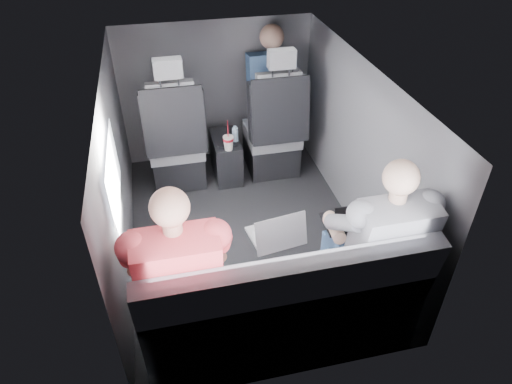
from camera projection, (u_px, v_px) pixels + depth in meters
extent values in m
plane|color=black|center=(245.00, 233.00, 3.73)|extent=(2.60, 2.60, 0.00)
plane|color=#B2B2AD|center=(242.00, 76.00, 2.93)|extent=(2.60, 2.60, 0.00)
cube|color=#56565B|center=(118.00, 179.00, 3.17)|extent=(0.02, 2.60, 1.35)
cube|color=#56565B|center=(359.00, 150.00, 3.50)|extent=(0.02, 2.60, 1.35)
cube|color=#56565B|center=(217.00, 92.00, 4.36)|extent=(1.80, 0.02, 1.35)
cube|color=#56565B|center=(296.00, 299.00, 2.31)|extent=(1.80, 0.02, 1.35)
cube|color=white|center=(114.00, 176.00, 2.81)|extent=(0.02, 0.75, 0.42)
cube|color=black|center=(280.00, 103.00, 3.87)|extent=(0.35, 0.11, 0.59)
cube|color=black|center=(178.00, 165.00, 4.29)|extent=(0.46, 0.48, 0.30)
cube|color=slate|center=(176.00, 145.00, 4.14)|extent=(0.48, 0.46, 0.14)
cube|color=slate|center=(173.00, 118.00, 3.76)|extent=(0.38, 0.18, 0.61)
cube|color=black|center=(147.00, 124.00, 3.74)|extent=(0.08, 0.21, 0.53)
cube|color=black|center=(200.00, 118.00, 3.82)|extent=(0.08, 0.21, 0.53)
cube|color=black|center=(174.00, 123.00, 3.71)|extent=(0.50, 0.11, 0.58)
cube|color=slate|center=(168.00, 68.00, 3.47)|extent=(0.22, 0.10, 0.15)
cube|color=black|center=(271.00, 154.00, 4.45)|extent=(0.46, 0.48, 0.30)
cube|color=slate|center=(272.00, 134.00, 4.30)|extent=(0.48, 0.46, 0.14)
cube|color=slate|center=(279.00, 107.00, 3.92)|extent=(0.38, 0.18, 0.61)
cube|color=black|center=(254.00, 113.00, 3.90)|extent=(0.08, 0.21, 0.53)
cube|color=black|center=(303.00, 108.00, 3.98)|extent=(0.08, 0.21, 0.53)
cube|color=black|center=(281.00, 112.00, 3.88)|extent=(0.50, 0.11, 0.58)
cube|color=slate|center=(282.00, 59.00, 3.63)|extent=(0.22, 0.10, 0.15)
cube|color=black|center=(226.00, 157.00, 4.31)|extent=(0.24, 0.48, 0.40)
cylinder|color=black|center=(222.00, 145.00, 4.08)|extent=(0.09, 0.09, 0.01)
cylinder|color=black|center=(234.00, 144.00, 4.10)|extent=(0.09, 0.09, 0.01)
cube|color=slate|center=(279.00, 313.00, 2.80)|extent=(1.60, 0.50, 0.45)
cube|color=slate|center=(293.00, 291.00, 2.35)|extent=(1.60, 0.17, 0.47)
cylinder|color=red|center=(228.00, 139.00, 3.97)|extent=(0.09, 0.09, 0.02)
cylinder|color=white|center=(228.00, 137.00, 3.96)|extent=(0.09, 0.09, 0.01)
cylinder|color=red|center=(228.00, 129.00, 3.91)|extent=(0.01, 0.01, 0.15)
cylinder|color=#9DB7D5|center=(235.00, 135.00, 4.10)|extent=(0.06, 0.06, 0.14)
cylinder|color=#9DB7D5|center=(235.00, 127.00, 4.05)|extent=(0.03, 0.03, 0.02)
cube|color=silver|center=(179.00, 249.00, 2.73)|extent=(0.35, 0.29, 0.02)
cube|color=silver|center=(179.00, 249.00, 2.72)|extent=(0.28, 0.17, 0.00)
cube|color=silver|center=(178.00, 240.00, 2.78)|extent=(0.10, 0.07, 0.00)
cube|color=silver|center=(179.00, 251.00, 2.55)|extent=(0.32, 0.13, 0.22)
cube|color=white|center=(179.00, 250.00, 2.56)|extent=(0.28, 0.11, 0.19)
cube|color=#B1B1B6|center=(275.00, 233.00, 2.85)|extent=(0.35, 0.27, 0.02)
cube|color=silver|center=(276.00, 233.00, 2.83)|extent=(0.28, 0.16, 0.00)
cube|color=#B1B1B6|center=(272.00, 225.00, 2.90)|extent=(0.10, 0.06, 0.00)
cube|color=#B1B1B6|center=(281.00, 234.00, 2.67)|extent=(0.33, 0.11, 0.21)
cube|color=white|center=(281.00, 233.00, 2.68)|extent=(0.29, 0.09, 0.18)
cube|color=black|center=(349.00, 222.00, 2.94)|extent=(0.34, 0.25, 0.02)
cube|color=black|center=(350.00, 222.00, 2.92)|extent=(0.28, 0.14, 0.00)
cube|color=black|center=(345.00, 214.00, 2.98)|extent=(0.10, 0.06, 0.00)
cube|color=black|center=(361.00, 222.00, 2.75)|extent=(0.33, 0.08, 0.22)
cube|color=white|center=(360.00, 221.00, 2.76)|extent=(0.29, 0.06, 0.19)
cube|color=#37373C|center=(160.00, 285.00, 2.60)|extent=(0.16, 0.47, 0.14)
cube|color=#37373C|center=(201.00, 278.00, 2.64)|extent=(0.16, 0.47, 0.14)
cube|color=#37373C|center=(164.00, 288.00, 2.96)|extent=(0.14, 0.14, 0.45)
cube|color=#37373C|center=(199.00, 282.00, 3.00)|extent=(0.14, 0.14, 0.45)
cube|color=#BC3E48|center=(179.00, 275.00, 2.31)|extent=(0.42, 0.29, 0.57)
sphere|color=tan|center=(170.00, 207.00, 2.09)|extent=(0.19, 0.19, 0.19)
cylinder|color=tan|center=(138.00, 257.00, 2.55)|extent=(0.12, 0.29, 0.13)
cylinder|color=tan|center=(213.00, 245.00, 2.62)|extent=(0.12, 0.29, 0.13)
cube|color=navy|center=(351.00, 253.00, 2.81)|extent=(0.16, 0.46, 0.14)
cube|color=navy|center=(385.00, 247.00, 2.85)|extent=(0.16, 0.46, 0.14)
cube|color=navy|center=(332.00, 260.00, 3.17)|extent=(0.14, 0.14, 0.45)
cube|color=navy|center=(363.00, 255.00, 3.21)|extent=(0.14, 0.14, 0.45)
cube|color=slate|center=(390.00, 241.00, 2.52)|extent=(0.42, 0.28, 0.57)
sphere|color=#CCA48B|center=(401.00, 177.00, 2.30)|extent=(0.19, 0.19, 0.19)
cylinder|color=#CCA48B|center=(334.00, 227.00, 2.76)|extent=(0.12, 0.29, 0.12)
cylinder|color=#CCA48B|center=(398.00, 217.00, 2.83)|extent=(0.12, 0.29, 0.12)
cube|color=navy|center=(271.00, 86.00, 4.21)|extent=(0.43, 0.28, 0.62)
sphere|color=tan|center=(272.00, 37.00, 3.96)|extent=(0.22, 0.22, 0.22)
cube|color=navy|center=(269.00, 112.00, 4.43)|extent=(0.37, 0.43, 0.13)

